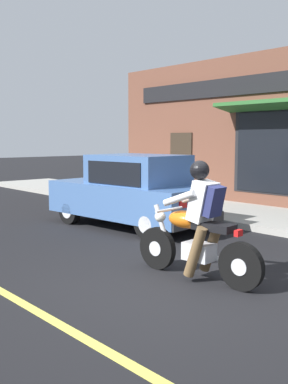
# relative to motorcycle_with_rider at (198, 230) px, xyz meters

# --- Properties ---
(ground_plane) EXTENTS (80.00, 80.00, 0.00)m
(ground_plane) POSITION_rel_motorcycle_with_rider_xyz_m (-0.41, -0.09, -0.68)
(ground_plane) COLOR black
(sidewalk_curb) EXTENTS (2.60, 22.00, 0.14)m
(sidewalk_curb) POSITION_rel_motorcycle_with_rider_xyz_m (4.53, 2.91, -0.61)
(sidewalk_curb) COLOR #9E9B93
(sidewalk_curb) RESTS_ON ground
(storefront_building) EXTENTS (1.25, 11.44, 4.20)m
(storefront_building) POSITION_rel_motorcycle_with_rider_xyz_m (6.06, 2.56, 1.43)
(storefront_building) COLOR brown
(storefront_building) RESTS_ON ground
(motorcycle_with_rider) EXTENTS (0.59, 2.02, 1.62)m
(motorcycle_with_rider) POSITION_rel_motorcycle_with_rider_xyz_m (0.00, 0.00, 0.00)
(motorcycle_with_rider) COLOR black
(motorcycle_with_rider) RESTS_ON ground
(car_hatchback) EXTENTS (1.94, 3.90, 1.57)m
(car_hatchback) POSITION_rel_motorcycle_with_rider_xyz_m (1.75, 3.40, 0.09)
(car_hatchback) COLOR black
(car_hatchback) RESTS_ON ground
(fire_hydrant) EXTENTS (0.36, 0.24, 0.88)m
(fire_hydrant) POSITION_rel_motorcycle_with_rider_xyz_m (5.16, 7.47, -0.11)
(fire_hydrant) COLOR red
(fire_hydrant) RESTS_ON sidewalk_curb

